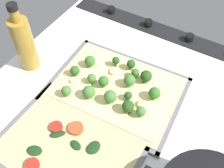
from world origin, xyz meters
TOP-DOWN VIEW (x-y plane):
  - ground_plane at (0.00, 0.00)cm, footprint 76.35×73.18cm
  - stove_control_panel at (0.00, -33.09)cm, footprint 73.29×7.00cm
  - baking_tray_front at (2.93, -2.06)cm, footprint 38.06×29.19cm
  - broccoli_pizza at (2.91, -1.83)cm, footprint 35.54×26.68cm
  - baking_tray_back at (3.84, 19.14)cm, footprint 34.60×26.96cm
  - veggie_pizza_back at (3.64, 19.34)cm, footprint 32.15×24.50cm
  - oil_bottle at (30.94, 2.32)cm, footprint 5.64×5.64cm

SIDE VIEW (x-z plane):
  - ground_plane at x=0.00cm, z-range -3.00..0.00cm
  - baking_tray_front at x=2.93cm, z-range -0.29..1.01cm
  - baking_tray_back at x=3.84cm, z-range -0.28..1.02cm
  - stove_control_panel at x=0.00cm, z-range -0.74..1.86cm
  - veggie_pizza_back at x=3.64cm, z-range 0.10..2.00cm
  - broccoli_pizza at x=2.91cm, z-range -0.84..4.83cm
  - oil_bottle at x=30.94cm, z-range -1.87..20.19cm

